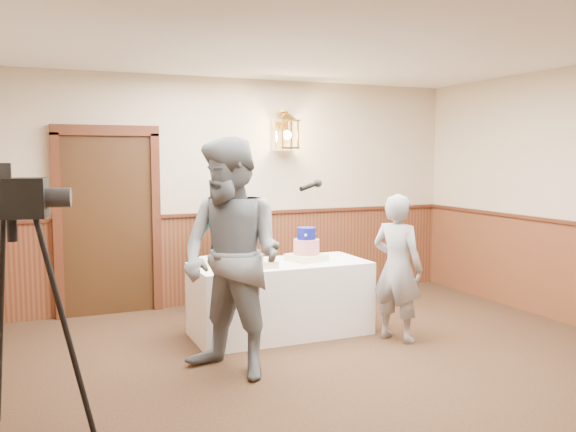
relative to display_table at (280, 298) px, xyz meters
The scene contains 10 objects.
ground 1.94m from the display_table, 87.55° to the right, with size 7.00×7.00×0.00m, color black.
room_shell 1.84m from the display_table, 88.92° to the right, with size 6.02×7.02×2.81m.
display_table is the anchor object (origin of this frame).
tiered_cake 0.59m from the display_table, ahead, with size 0.42×0.42×0.35m.
sheet_cake_yellow 0.52m from the display_table, 152.38° to the right, with size 0.33×0.25×0.07m, color #E5C589.
sheet_cake_green 0.85m from the display_table, 166.80° to the left, with size 0.31×0.25×0.07m, color #BDEBA6.
interviewer 1.40m from the display_table, 131.17° to the right, with size 1.65×1.23×2.00m.
baker 1.24m from the display_table, 33.12° to the right, with size 0.54×0.35×1.47m, color gray.
assistant_p 1.08m from the display_table, 104.77° to the left, with size 1.04×0.43×1.77m, color #105052.
tv_camera_rig 2.94m from the display_table, 147.45° to the right, with size 0.67×0.63×1.71m.
Camera 1 is at (-2.44, -3.80, 1.85)m, focal length 38.00 mm.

